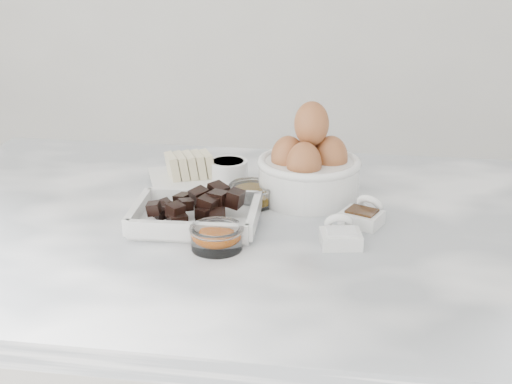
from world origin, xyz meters
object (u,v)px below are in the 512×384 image
butter_plate (187,173)px  honey_bowl (252,194)px  zest_bowl (217,236)px  egg_bowl (309,168)px  chocolate_dish (195,212)px  vanilla_spoon (364,214)px  sugar_ramekin (228,171)px  salt_spoon (340,234)px

butter_plate → honey_bowl: 0.16m
honey_bowl → zest_bowl: bearing=-97.3°
egg_bowl → honey_bowl: (-0.09, -0.04, -0.04)m
egg_bowl → zest_bowl: 0.26m
chocolate_dish → honey_bowl: bearing=54.0°
egg_bowl → zest_bowl: egg_bowl is taller
chocolate_dish → vanilla_spoon: (0.27, 0.05, -0.01)m
sugar_ramekin → zest_bowl: bearing=-82.6°
egg_bowl → vanilla_spoon: size_ratio=2.02×
butter_plate → sugar_ramekin: butter_plate is taller
honey_bowl → vanilla_spoon: size_ratio=0.93×
butter_plate → vanilla_spoon: 0.36m
sugar_ramekin → vanilla_spoon: bearing=-31.7°
salt_spoon → chocolate_dish: bearing=171.0°
sugar_ramekin → salt_spoon: 0.33m
zest_bowl → salt_spoon: (0.18, 0.05, -0.00)m
vanilla_spoon → salt_spoon: size_ratio=1.11×
butter_plate → salt_spoon: bearing=-37.4°
sugar_ramekin → salt_spoon: size_ratio=0.89×
butter_plate → zest_bowl: 0.29m
sugar_ramekin → honey_bowl: sugar_ramekin is taller
chocolate_dish → honey_bowl: chocolate_dish is taller
vanilla_spoon → salt_spoon: bearing=-112.2°
chocolate_dish → sugar_ramekin: 0.21m
egg_bowl → butter_plate: bearing=170.1°
butter_plate → vanilla_spoon: size_ratio=2.01×
egg_bowl → vanilla_spoon: 0.15m
butter_plate → salt_spoon: size_ratio=2.23×
honey_bowl → chocolate_dish: bearing=-126.0°
zest_bowl → salt_spoon: salt_spoon is taller
chocolate_dish → butter_plate: (-0.06, 0.19, -0.00)m
sugar_ramekin → zest_bowl: size_ratio=0.88×
egg_bowl → zest_bowl: size_ratio=2.21×
butter_plate → egg_bowl: size_ratio=1.00×
chocolate_dish → honey_bowl: 0.13m
sugar_ramekin → egg_bowl: bearing=-19.9°
chocolate_dish → salt_spoon: 0.24m
egg_bowl → zest_bowl: (-0.12, -0.23, -0.04)m
honey_bowl → vanilla_spoon: (0.19, -0.06, -0.00)m
vanilla_spoon → salt_spoon: vanilla_spoon is taller
chocolate_dish → vanilla_spoon: size_ratio=2.30×
butter_plate → vanilla_spoon: bearing=-23.1°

